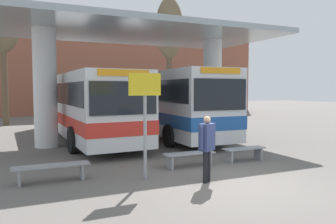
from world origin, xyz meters
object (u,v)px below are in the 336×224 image
at_px(pedestrian_waiting, 207,142).
at_px(transit_bus_left_bay, 84,103).
at_px(transit_bus_center_bay, 166,101).
at_px(waiting_bench_far_platform, 51,169).
at_px(poplar_tree_behind_right, 169,31).
at_px(info_sign_platform, 145,104).
at_px(parked_car_street, 95,106).
at_px(waiting_bench_mid_platform, 244,151).
at_px(poplar_tree_behind_left, 2,17).
at_px(waiting_bench_near_pillar, 189,156).

bearing_deg(pedestrian_waiting, transit_bus_left_bay, 69.37).
distance_m(transit_bus_center_bay, waiting_bench_far_platform, 9.29).
height_order(transit_bus_left_bay, poplar_tree_behind_right, poplar_tree_behind_right).
height_order(transit_bus_center_bay, pedestrian_waiting, transit_bus_center_bay).
relative_size(info_sign_platform, poplar_tree_behind_right, 0.32).
bearing_deg(parked_car_street, waiting_bench_mid_platform, -89.87).
bearing_deg(parked_car_street, transit_bus_left_bay, -105.92).
bearing_deg(pedestrian_waiting, poplar_tree_behind_left, 77.19).
xyz_separation_m(transit_bus_center_bay, waiting_bench_far_platform, (-6.26, -6.70, -1.48)).
bearing_deg(waiting_bench_near_pillar, transit_bus_left_bay, 104.34).
height_order(waiting_bench_mid_platform, pedestrian_waiting, pedestrian_waiting).
bearing_deg(poplar_tree_behind_left, waiting_bench_far_platform, -83.71).
height_order(transit_bus_center_bay, waiting_bench_mid_platform, transit_bus_center_bay).
relative_size(waiting_bench_mid_platform, parked_car_street, 0.33).
bearing_deg(waiting_bench_near_pillar, waiting_bench_far_platform, -180.00).
distance_m(waiting_bench_near_pillar, info_sign_platform, 2.57).
height_order(waiting_bench_far_platform, parked_car_street, parked_car_street).
relative_size(transit_bus_left_bay, waiting_bench_far_platform, 6.34).
distance_m(waiting_bench_mid_platform, info_sign_platform, 4.29).
bearing_deg(parked_car_street, pedestrian_waiting, -96.38).
relative_size(waiting_bench_mid_platform, poplar_tree_behind_right, 0.17).
distance_m(transit_bus_left_bay, poplar_tree_behind_right, 10.09).
distance_m(waiting_bench_mid_platform, poplar_tree_behind_left, 18.94).
xyz_separation_m(info_sign_platform, pedestrian_waiting, (1.38, -0.93, -0.99)).
distance_m(transit_bus_left_bay, waiting_bench_far_platform, 8.07).
bearing_deg(poplar_tree_behind_left, poplar_tree_behind_right, -14.39).
distance_m(waiting_bench_near_pillar, pedestrian_waiting, 1.87).
bearing_deg(waiting_bench_mid_platform, waiting_bench_near_pillar, 180.00).
relative_size(transit_bus_center_bay, pedestrian_waiting, 6.03).
relative_size(poplar_tree_behind_left, parked_car_street, 2.15).
relative_size(transit_bus_left_bay, poplar_tree_behind_right, 1.36).
distance_m(transit_bus_center_bay, parked_car_street, 14.06).
bearing_deg(pedestrian_waiting, waiting_bench_mid_platform, 3.92).
xyz_separation_m(waiting_bench_near_pillar, waiting_bench_far_platform, (-4.11, -0.00, 0.01)).
height_order(transit_bus_left_bay, waiting_bench_mid_platform, transit_bus_left_bay).
bearing_deg(poplar_tree_behind_left, waiting_bench_mid_platform, -63.19).
relative_size(waiting_bench_far_platform, poplar_tree_behind_right, 0.22).
height_order(waiting_bench_far_platform, poplar_tree_behind_left, poplar_tree_behind_left).
relative_size(waiting_bench_mid_platform, poplar_tree_behind_left, 0.15).
bearing_deg(pedestrian_waiting, info_sign_platform, 115.71).
distance_m(waiting_bench_far_platform, poplar_tree_behind_right, 17.09).
distance_m(waiting_bench_far_platform, pedestrian_waiting, 4.17).
bearing_deg(transit_bus_left_bay, info_sign_platform, 88.65).
relative_size(waiting_bench_far_platform, info_sign_platform, 0.68).
xyz_separation_m(waiting_bench_mid_platform, poplar_tree_behind_right, (3.00, 12.92, 6.35)).
height_order(transit_bus_left_bay, poplar_tree_behind_left, poplar_tree_behind_left).
bearing_deg(poplar_tree_behind_left, info_sign_platform, -76.04).
relative_size(transit_bus_center_bay, waiting_bench_mid_platform, 6.96).
bearing_deg(waiting_bench_mid_platform, info_sign_platform, -169.06).
bearing_deg(waiting_bench_mid_platform, poplar_tree_behind_left, 116.81).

